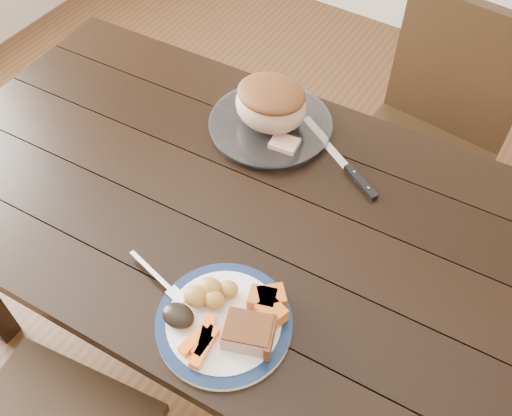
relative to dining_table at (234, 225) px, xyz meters
The scene contains 15 objects.
ground 0.66m from the dining_table, ahead, with size 4.00×4.00×0.00m, color #472B16.
dining_table is the anchor object (origin of this frame).
chair_far 0.80m from the dining_table, 69.76° to the left, with size 0.45×0.46×0.93m.
dinner_plate 0.34m from the dining_table, 59.34° to the right, with size 0.28×0.28×0.02m, color white.
plate_rim 0.35m from the dining_table, 59.34° to the right, with size 0.28×0.28×0.02m, color #0D1F43.
serving_platter 0.29m from the dining_table, 101.73° to the left, with size 0.32×0.32×0.02m, color white.
pork_slice 0.39m from the dining_table, 51.35° to the right, with size 0.10×0.08×0.04m, color tan.
roasted_potatoes 0.31m from the dining_table, 65.68° to the right, with size 0.09×0.09×0.04m.
carrot_batons 0.40m from the dining_table, 65.16° to the right, with size 0.06×0.11×0.02m.
pumpkin_wedges 0.34m from the dining_table, 42.49° to the right, with size 0.10×0.09×0.04m.
dark_mushroom 0.36m from the dining_table, 74.84° to the right, with size 0.07×0.05×0.03m, color black.
fork 0.30m from the dining_table, 89.86° to the right, with size 0.18×0.06×0.00m.
roast_joint 0.32m from the dining_table, 101.73° to the left, with size 0.19×0.17×0.13m, color tan.
cut_slice 0.25m from the dining_table, 84.90° to the left, with size 0.07×0.06×0.02m, color tan.
carving_knife 0.33m from the dining_table, 49.40° to the left, with size 0.29×0.18×0.01m.
Camera 1 is at (0.51, -0.71, 1.82)m, focal length 40.00 mm.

